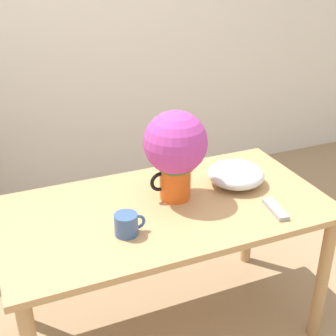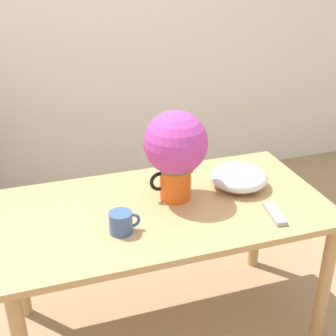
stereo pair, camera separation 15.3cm
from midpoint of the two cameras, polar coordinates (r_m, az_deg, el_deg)
The scene contains 6 objects.
wall_back at distance 3.37m, azimuth -14.18°, elevation 17.14°, with size 8.00×0.05×2.60m.
table at distance 2.14m, azimuth -2.35°, elevation -6.93°, with size 1.46×0.77×0.72m.
flower_vase at distance 2.04m, azimuth -1.23°, elevation 2.25°, with size 0.28×0.28×0.41m.
coffee_mug at distance 1.89m, azimuth -7.36°, elevation -6.88°, with size 0.13×0.10×0.09m.
white_bowl at distance 2.25m, azimuth 6.37°, elevation -0.80°, with size 0.27×0.27×0.11m.
remote_control at distance 2.08m, azimuth 10.92°, elevation -5.00°, with size 0.07×0.18×0.02m.
Camera 1 is at (-0.61, -1.46, 1.79)m, focal length 50.00 mm.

